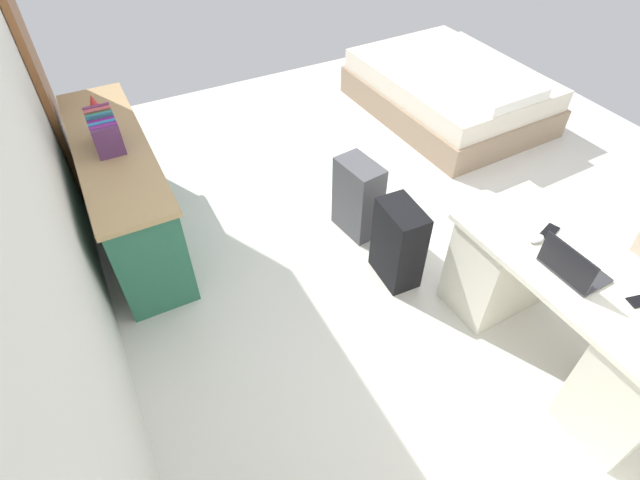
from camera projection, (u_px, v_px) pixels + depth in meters
The scene contains 13 objects.
ground_plane at pixel (408, 222), 3.94m from camera, with size 5.85×5.85×0.00m, color silver.
wall_back at pixel (22, 156), 2.22m from camera, with size 4.85×0.10×2.74m, color silver.
door_wooden at pixel (35, 65), 3.69m from camera, with size 0.88×0.05×2.04m, color brown.
desk at pixel (565, 313), 2.82m from camera, with size 1.46×0.70×0.73m.
credenza at pixel (126, 191), 3.59m from camera, with size 1.80×0.48×0.80m.
bed at pixel (449, 91), 5.02m from camera, with size 1.95×1.47×0.58m.
suitcase_black at pixel (398, 244), 3.33m from camera, with size 0.36×0.22×0.61m, color black.
suitcase_spare_grey at pixel (358, 198), 3.69m from camera, with size 0.36×0.22×0.61m, color #4C4C51.
laptop at pixel (571, 267), 2.53m from camera, with size 0.32×0.23×0.21m.
computer_mouse at pixel (536, 239), 2.73m from camera, with size 0.06×0.10×0.03m, color white.
cell_phone_by_mouse at pixel (550, 231), 2.79m from camera, with size 0.07×0.14×0.01m, color black.
book_row at pixel (105, 132), 3.23m from camera, with size 0.31×0.17×0.23m.
figurine_small at pixel (93, 101), 3.63m from camera, with size 0.08×0.08×0.11m, color red.
Camera 1 is at (-2.28, 1.98, 2.64)m, focal length 27.61 mm.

